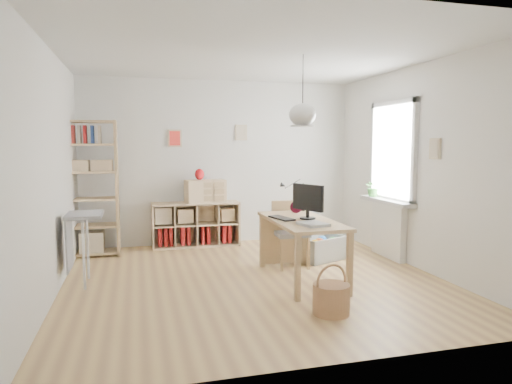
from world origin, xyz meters
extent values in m
plane|color=tan|center=(0.00, 0.00, 0.00)|extent=(4.50, 4.50, 0.00)
plane|color=white|center=(0.00, 2.25, 1.35)|extent=(4.50, 0.00, 4.50)
plane|color=white|center=(0.00, -2.25, 1.35)|extent=(4.50, 0.00, 4.50)
plane|color=white|center=(-2.25, 0.00, 1.35)|extent=(0.00, 4.50, 4.50)
plane|color=white|center=(2.25, 0.00, 1.35)|extent=(0.00, 4.50, 4.50)
plane|color=silver|center=(0.00, 0.00, 2.70)|extent=(4.50, 4.50, 0.00)
cylinder|color=black|center=(0.55, -0.15, 2.36)|extent=(0.01, 0.01, 0.68)
ellipsoid|color=white|center=(0.55, -0.15, 2.00)|extent=(0.32, 0.32, 0.27)
cube|color=white|center=(2.23, 0.60, 1.55)|extent=(0.03, 1.00, 1.30)
cube|color=silver|center=(2.21, 0.06, 1.55)|extent=(0.06, 0.08, 1.46)
cube|color=silver|center=(2.21, 1.14, 1.55)|extent=(0.06, 0.08, 1.46)
cube|color=silver|center=(2.21, 0.60, 2.24)|extent=(0.06, 1.16, 0.08)
cube|color=silver|center=(2.21, 0.60, 0.86)|extent=(0.06, 1.16, 0.08)
cube|color=white|center=(2.19, 0.60, 0.40)|extent=(0.10, 0.80, 0.80)
cube|color=silver|center=(2.14, 0.60, 0.83)|extent=(0.22, 1.20, 0.06)
cube|color=tan|center=(0.55, -0.15, 0.73)|extent=(0.70, 1.50, 0.04)
cube|color=tan|center=(0.25, -0.85, 0.35)|extent=(0.06, 0.06, 0.71)
cube|color=tan|center=(0.25, 0.55, 0.35)|extent=(0.06, 0.06, 0.71)
cube|color=tan|center=(0.85, -0.85, 0.35)|extent=(0.06, 0.06, 0.71)
cube|color=tan|center=(0.85, 0.55, 0.35)|extent=(0.06, 0.06, 0.71)
cube|color=beige|center=(-0.45, 2.04, 0.01)|extent=(1.40, 0.38, 0.03)
cube|color=beige|center=(-0.45, 2.04, 0.70)|extent=(1.40, 0.38, 0.03)
cube|color=beige|center=(-1.14, 2.04, 0.36)|extent=(0.03, 0.38, 0.72)
cube|color=beige|center=(0.23, 2.04, 0.36)|extent=(0.03, 0.38, 0.72)
cube|color=beige|center=(-0.45, 2.22, 0.36)|extent=(1.40, 0.02, 0.72)
cube|color=maroon|center=(-1.03, 2.06, 0.19)|extent=(0.06, 0.26, 0.30)
cube|color=maroon|center=(-0.94, 2.06, 0.19)|extent=(0.05, 0.26, 0.30)
cube|color=maroon|center=(-0.86, 2.06, 0.19)|extent=(0.05, 0.26, 0.30)
cube|color=maroon|center=(-0.67, 2.06, 0.19)|extent=(0.05, 0.26, 0.30)
cube|color=maroon|center=(-0.58, 2.06, 0.19)|extent=(0.05, 0.26, 0.30)
cube|color=maroon|center=(-0.35, 2.06, 0.19)|extent=(0.06, 0.26, 0.30)
cube|color=maroon|center=(-0.26, 2.06, 0.19)|extent=(0.06, 0.26, 0.30)
cube|color=maroon|center=(0.00, 2.06, 0.19)|extent=(0.06, 0.26, 0.30)
cube|color=maroon|center=(0.09, 2.06, 0.19)|extent=(0.05, 0.26, 0.30)
cube|color=tan|center=(-2.41, 1.80, 1.00)|extent=(0.04, 0.38, 2.00)
cube|color=tan|center=(-1.65, 1.80, 1.00)|extent=(0.04, 0.38, 2.00)
cube|color=tan|center=(-2.03, 1.80, 0.05)|extent=(0.76, 0.38, 0.03)
cube|color=tan|center=(-2.03, 1.80, 0.45)|extent=(0.76, 0.38, 0.03)
cube|color=tan|center=(-2.03, 1.80, 0.85)|extent=(0.76, 0.38, 0.03)
cube|color=tan|center=(-2.03, 1.80, 1.25)|extent=(0.76, 0.38, 0.03)
cube|color=tan|center=(-2.03, 1.80, 1.65)|extent=(0.76, 0.38, 0.03)
cube|color=tan|center=(-2.03, 1.80, 1.98)|extent=(0.76, 0.38, 0.03)
cube|color=#274692|center=(-2.31, 1.80, 1.79)|extent=(0.04, 0.18, 0.26)
cube|color=maroon|center=(-2.23, 1.80, 1.79)|extent=(0.04, 0.18, 0.26)
cube|color=#C0AF93|center=(-2.15, 1.80, 1.79)|extent=(0.04, 0.18, 0.26)
cube|color=maroon|center=(-2.07, 1.80, 1.79)|extent=(0.04, 0.18, 0.26)
cube|color=#274692|center=(-1.97, 1.80, 1.79)|extent=(0.04, 0.18, 0.26)
cube|color=#C0AF93|center=(-1.87, 1.80, 1.79)|extent=(0.04, 0.18, 0.26)
cube|color=#9D9D9F|center=(-1.97, 0.35, 0.83)|extent=(0.40, 0.55, 0.04)
cylinder|color=white|center=(-1.97, 0.13, 0.41)|extent=(0.03, 0.03, 0.82)
cylinder|color=white|center=(-1.97, 0.57, 0.41)|extent=(0.03, 0.03, 0.82)
cube|color=#9D9D9F|center=(-2.15, 0.35, 0.50)|extent=(0.02, 0.50, 0.62)
cube|color=#9D9D9F|center=(0.63, 0.46, 0.46)|extent=(0.44, 0.44, 0.06)
cube|color=tan|center=(0.44, 0.28, 0.22)|extent=(0.04, 0.04, 0.43)
cube|color=tan|center=(0.45, 0.65, 0.22)|extent=(0.04, 0.04, 0.43)
cube|color=tan|center=(0.81, 0.27, 0.22)|extent=(0.04, 0.04, 0.43)
cube|color=tan|center=(0.82, 0.64, 0.22)|extent=(0.04, 0.04, 0.43)
cube|color=tan|center=(0.63, 0.65, 0.69)|extent=(0.43, 0.05, 0.39)
cylinder|color=#986B44|center=(0.44, -1.29, 0.15)|extent=(0.36, 0.36, 0.30)
torus|color=#986B44|center=(0.44, -1.29, 0.32)|extent=(0.36, 0.12, 0.37)
cube|color=silver|center=(1.16, 0.72, 0.01)|extent=(0.78, 0.67, 0.02)
cube|color=silver|center=(0.86, 0.59, 0.17)|extent=(0.20, 0.43, 0.34)
cube|color=silver|center=(1.45, 0.84, 0.17)|extent=(0.20, 0.43, 0.34)
cube|color=silver|center=(1.24, 0.52, 0.17)|extent=(0.61, 0.28, 0.34)
cube|color=silver|center=(1.07, 0.92, 0.17)|extent=(0.61, 0.28, 0.34)
cube|color=silver|center=(1.00, 1.09, 0.49)|extent=(0.69, 0.46, 0.42)
sphere|color=gold|center=(1.04, 0.59, 0.25)|extent=(0.15, 0.15, 0.15)
sphere|color=blue|center=(1.24, 0.81, 0.25)|extent=(0.15, 0.15, 0.15)
sphere|color=#B44016|center=(1.14, 0.69, 0.25)|extent=(0.15, 0.15, 0.15)
sphere|color=#2F8339|center=(1.36, 0.70, 0.25)|extent=(0.15, 0.15, 0.15)
cylinder|color=black|center=(0.64, -0.13, 0.76)|extent=(0.19, 0.19, 0.02)
cylinder|color=black|center=(0.64, -0.13, 0.81)|extent=(0.04, 0.04, 0.09)
cube|color=black|center=(0.64, -0.13, 1.01)|extent=(0.24, 0.46, 0.32)
cube|color=black|center=(0.33, -0.05, 0.76)|extent=(0.24, 0.43, 0.02)
cylinder|color=black|center=(0.82, 0.52, 0.77)|extent=(0.05, 0.05, 0.04)
cylinder|color=black|center=(0.82, 0.52, 0.95)|extent=(0.01, 0.01, 0.36)
cone|color=black|center=(0.51, 0.44, 1.11)|extent=(0.09, 0.06, 0.08)
sphere|color=#46091A|center=(0.66, 0.35, 0.83)|extent=(0.16, 0.16, 0.16)
cube|color=silver|center=(0.53, -0.57, 0.77)|extent=(0.32, 0.37, 0.03)
cube|color=beige|center=(-0.29, 2.04, 0.90)|extent=(0.67, 0.38, 0.36)
ellipsoid|color=#9C0D11|center=(-0.38, 2.04, 1.17)|extent=(0.15, 0.15, 0.18)
imported|color=#2F6D29|center=(2.12, 0.95, 1.00)|extent=(0.28, 0.25, 0.29)
camera|label=1|loc=(-1.37, -5.27, 1.66)|focal=32.00mm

